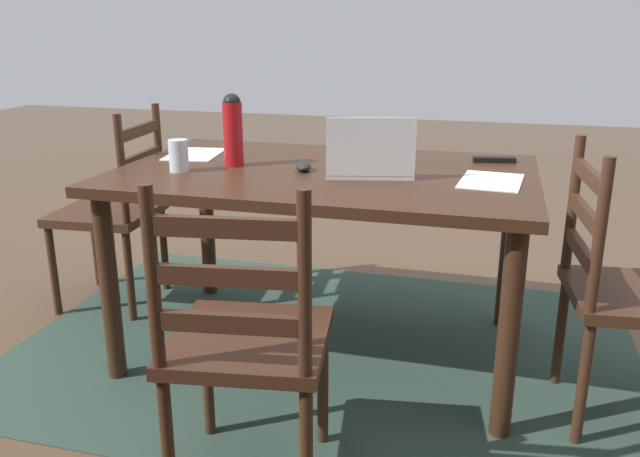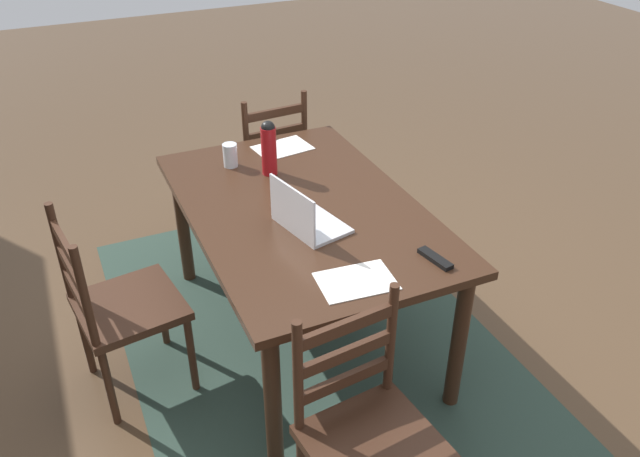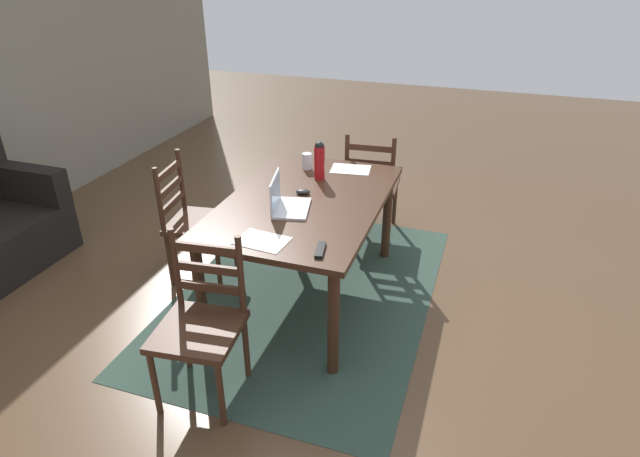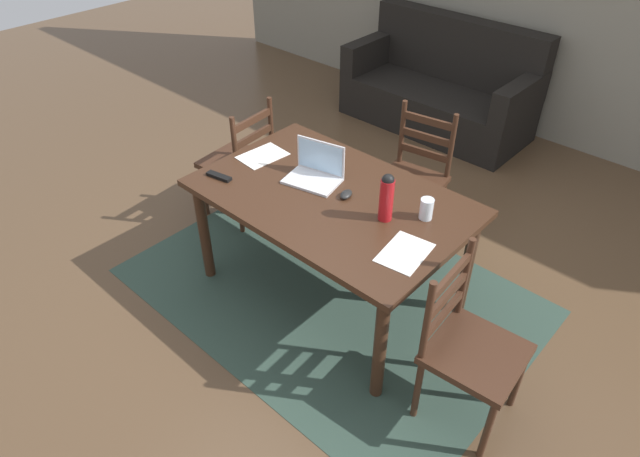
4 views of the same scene
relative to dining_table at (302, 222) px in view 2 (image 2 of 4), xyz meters
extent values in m
plane|color=brown|center=(0.00, 0.00, -0.68)|extent=(14.00, 14.00, 0.00)
cube|color=#2D4238|center=(0.00, 0.00, -0.68)|extent=(2.54, 1.78, 0.01)
cube|color=#382114|center=(0.00, 0.00, 0.07)|extent=(1.60, 1.02, 0.04)
cylinder|color=#382114|center=(-0.72, -0.43, -0.32)|extent=(0.07, 0.07, 0.73)
cylinder|color=#382114|center=(0.72, -0.43, -0.32)|extent=(0.07, 0.07, 0.73)
cylinder|color=#382114|center=(-0.72, 0.43, -0.32)|extent=(0.07, 0.07, 0.73)
cylinder|color=#382114|center=(0.72, 0.43, -0.32)|extent=(0.07, 0.07, 0.73)
cube|color=#3D2316|center=(0.00, 0.84, -0.23)|extent=(0.50, 0.50, 0.04)
cylinder|color=#3D2316|center=(0.22, 0.68, -0.47)|extent=(0.04, 0.04, 0.43)
cylinder|color=#3D2316|center=(-0.16, 0.63, -0.47)|extent=(0.04, 0.04, 0.43)
cylinder|color=#3D2316|center=(0.16, 1.06, -0.47)|extent=(0.04, 0.04, 0.43)
cylinder|color=#3D2316|center=(-0.22, 1.00, -0.47)|extent=(0.04, 0.04, 0.43)
cylinder|color=#3D2316|center=(0.16, 1.07, 0.02)|extent=(0.04, 0.04, 0.50)
cylinder|color=#3D2316|center=(-0.22, 1.01, 0.02)|extent=(0.04, 0.04, 0.50)
cube|color=#3D2316|center=(-0.03, 1.04, -0.08)|extent=(0.36, 0.08, 0.05)
cube|color=#3D2316|center=(-0.03, 1.04, 0.04)|extent=(0.36, 0.08, 0.05)
cube|color=#3D2316|center=(-0.03, 1.04, 0.17)|extent=(0.36, 0.08, 0.05)
cube|color=#3D2316|center=(-1.13, 0.20, -0.23)|extent=(0.48, 0.48, 0.04)
cylinder|color=#3D2316|center=(-0.92, 0.04, -0.47)|extent=(0.04, 0.04, 0.43)
cylinder|color=#3D2316|center=(-0.91, 0.04, 0.02)|extent=(0.04, 0.04, 0.50)
cylinder|color=#3D2316|center=(-0.95, 0.42, 0.02)|extent=(0.04, 0.04, 0.50)
cube|color=#3D2316|center=(-0.93, 0.23, -0.08)|extent=(0.06, 0.36, 0.05)
cube|color=#3D2316|center=(-0.93, 0.23, 0.04)|extent=(0.06, 0.36, 0.05)
cube|color=#3D2316|center=(-0.93, 0.23, 0.17)|extent=(0.06, 0.36, 0.05)
cube|color=#3D2316|center=(1.13, -0.20, -0.23)|extent=(0.47, 0.47, 0.04)
cylinder|color=#3D2316|center=(1.30, 0.00, -0.47)|extent=(0.04, 0.04, 0.43)
cylinder|color=#3D2316|center=(1.33, -0.38, -0.47)|extent=(0.04, 0.04, 0.43)
cylinder|color=#3D2316|center=(0.93, -0.03, -0.47)|extent=(0.04, 0.04, 0.43)
cylinder|color=#3D2316|center=(0.96, -0.41, -0.47)|extent=(0.04, 0.04, 0.43)
cylinder|color=#3D2316|center=(0.92, -0.03, 0.02)|extent=(0.04, 0.04, 0.50)
cylinder|color=#3D2316|center=(0.95, -0.41, 0.02)|extent=(0.04, 0.04, 0.50)
cube|color=#3D2316|center=(0.93, -0.22, -0.08)|extent=(0.05, 0.36, 0.05)
cube|color=#3D2316|center=(0.93, -0.22, 0.04)|extent=(0.05, 0.36, 0.05)
cube|color=#3D2316|center=(0.93, -0.22, 0.17)|extent=(0.05, 0.36, 0.05)
cube|color=silver|center=(-0.18, 0.03, 0.10)|extent=(0.36, 0.29, 0.02)
cube|color=silver|center=(-0.20, 0.13, 0.21)|extent=(0.31, 0.08, 0.21)
cube|color=#A5CCEA|center=(-0.20, 0.12, 0.21)|extent=(0.29, 0.07, 0.19)
cylinder|color=#A81419|center=(0.37, 0.02, 0.21)|extent=(0.08, 0.08, 0.25)
sphere|color=black|center=(0.37, 0.02, 0.34)|extent=(0.07, 0.07, 0.07)
cylinder|color=silver|center=(0.53, 0.18, 0.15)|extent=(0.07, 0.07, 0.12)
ellipsoid|color=black|center=(0.08, 0.04, 0.11)|extent=(0.08, 0.11, 0.03)
cube|color=black|center=(-0.63, -0.32, 0.10)|extent=(0.18, 0.07, 0.02)
cube|color=white|center=(0.62, -0.14, 0.09)|extent=(0.25, 0.32, 0.00)
cube|color=white|center=(-0.63, 0.04, 0.09)|extent=(0.24, 0.31, 0.00)
camera|label=1|loc=(-0.64, 2.41, 0.63)|focal=36.81mm
camera|label=2|loc=(-2.41, 0.99, 1.60)|focal=36.30mm
camera|label=3|loc=(-3.07, -1.15, 1.60)|focal=29.88mm
camera|label=4|loc=(1.76, -2.03, 1.91)|focal=31.22mm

